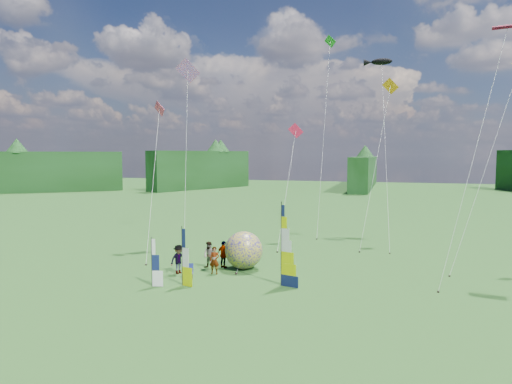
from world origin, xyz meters
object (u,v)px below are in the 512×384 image
(feather_banner_main, at_px, (281,245))
(spectator_b, at_px, (209,255))
(camp_chair, at_px, (189,272))
(kite_whale, at_px, (385,137))
(spectator_d, at_px, (224,254))
(spectator_a, at_px, (214,260))
(bol_inflatable, at_px, (244,250))
(side_banner_left, at_px, (182,257))
(side_banner_far, at_px, (152,263))
(spectator_c, at_px, (179,259))

(feather_banner_main, xyz_separation_m, spectator_b, (-5.65, 2.51, -1.49))
(feather_banner_main, distance_m, camp_chair, 6.09)
(kite_whale, bearing_deg, spectator_d, -106.32)
(spectator_a, xyz_separation_m, kite_whale, (10.16, 15.91, 8.41))
(bol_inflatable, xyz_separation_m, camp_chair, (-2.38, -3.58, -0.79))
(side_banner_left, height_order, kite_whale, kite_whale)
(side_banner_far, height_order, spectator_d, side_banner_far)
(side_banner_far, xyz_separation_m, spectator_c, (0.19, 3.09, -0.47))
(camp_chair, bearing_deg, spectator_c, 116.13)
(bol_inflatable, relative_size, spectator_b, 1.39)
(spectator_b, xyz_separation_m, spectator_c, (-1.39, -1.82, 0.02))
(feather_banner_main, bearing_deg, spectator_d, 164.37)
(side_banner_far, xyz_separation_m, camp_chair, (1.46, 1.94, -0.93))
(camp_chair, relative_size, kite_whale, 0.05)
(spectator_a, height_order, camp_chair, spectator_a)
(side_banner_left, height_order, spectator_c, side_banner_left)
(spectator_a, xyz_separation_m, spectator_b, (-0.88, 1.23, 0.03))
(bol_inflatable, bearing_deg, spectator_c, -146.41)
(spectator_c, bearing_deg, spectator_d, -14.44)
(side_banner_far, relative_size, spectator_d, 1.51)
(spectator_b, distance_m, spectator_d, 0.97)
(side_banner_left, height_order, bol_inflatable, side_banner_left)
(spectator_b, xyz_separation_m, kite_whale, (11.04, 14.68, 8.38))
(side_banner_far, bearing_deg, side_banner_left, 11.63)
(spectator_c, height_order, camp_chair, spectator_c)
(spectator_c, relative_size, spectator_d, 1.00)
(feather_banner_main, xyz_separation_m, kite_whale, (5.39, 17.20, 6.90))
(feather_banner_main, height_order, side_banner_left, feather_banner_main)
(feather_banner_main, bearing_deg, camp_chair, -159.59)
(kite_whale, bearing_deg, side_banner_left, -101.14)
(side_banner_far, relative_size, spectator_c, 1.50)
(camp_chair, bearing_deg, kite_whale, 36.03)
(spectator_b, relative_size, kite_whale, 0.10)
(kite_whale, bearing_deg, bol_inflatable, -102.85)
(bol_inflatable, distance_m, spectator_b, 2.37)
(side_banner_far, distance_m, spectator_b, 5.19)
(feather_banner_main, xyz_separation_m, spectator_a, (-4.77, 1.29, -1.52))
(spectator_a, bearing_deg, feather_banner_main, -23.57)
(feather_banner_main, distance_m, spectator_b, 6.36)
(bol_inflatable, height_order, kite_whale, kite_whale)
(bol_inflatable, height_order, camp_chair, bol_inflatable)
(kite_whale, bearing_deg, spectator_a, -103.49)
(side_banner_far, distance_m, camp_chair, 2.60)
(bol_inflatable, bearing_deg, feather_banner_main, -42.68)
(spectator_b, bearing_deg, kite_whale, 67.72)
(side_banner_left, relative_size, side_banner_far, 1.21)
(spectator_c, bearing_deg, spectator_b, -6.02)
(bol_inflatable, height_order, spectator_b, bol_inflatable)
(spectator_d, distance_m, kite_whale, 19.42)
(spectator_a, height_order, spectator_c, spectator_c)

